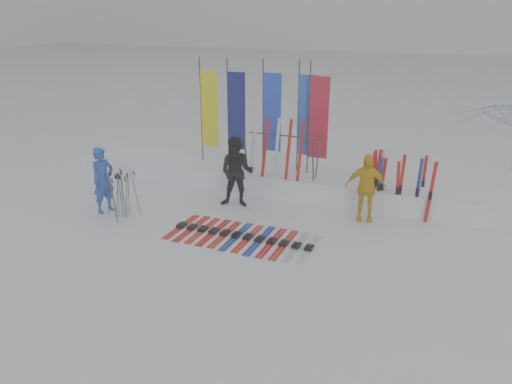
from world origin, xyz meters
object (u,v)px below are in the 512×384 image
at_px(person_blue, 103,180).
at_px(person_yellow, 366,187).
at_px(person_black, 237,172).
at_px(ski_row, 242,236).
at_px(ski_rack, 282,149).

relative_size(person_blue, person_yellow, 1.00).
relative_size(person_black, person_yellow, 1.10).
bearing_deg(person_black, person_blue, -163.39).
height_order(person_black, ski_row, person_black).
bearing_deg(ski_row, ski_rack, 92.87).
xyz_separation_m(person_blue, ski_row, (4.06, -0.14, -0.84)).
bearing_deg(person_yellow, person_blue, -173.34).
height_order(ski_row, ski_rack, ski_rack).
xyz_separation_m(person_yellow, ski_row, (-2.43, -2.21, -0.84)).
height_order(person_blue, person_black, person_black).
bearing_deg(person_blue, ski_row, -77.21).
relative_size(person_blue, person_black, 0.91).
xyz_separation_m(person_black, person_yellow, (3.42, 0.35, -0.09)).
xyz_separation_m(person_black, ski_row, (0.98, -1.86, -0.93)).
xyz_separation_m(person_blue, person_yellow, (6.49, 2.07, -0.00)).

